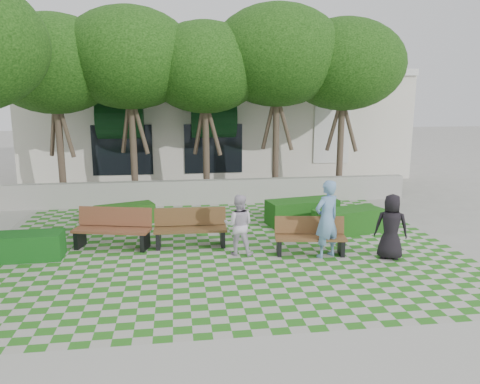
{
  "coord_description": "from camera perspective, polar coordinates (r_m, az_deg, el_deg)",
  "views": [
    {
      "loc": [
        -1.21,
        -10.76,
        3.98
      ],
      "look_at": [
        0.5,
        1.5,
        1.4
      ],
      "focal_mm": 35.0,
      "sensor_mm": 36.0,
      "label": 1
    }
  ],
  "objects": [
    {
      "name": "ground",
      "position": [
        11.54,
        -1.45,
        -8.41
      ],
      "size": [
        90.0,
        90.0,
        0.0
      ],
      "primitive_type": "plane",
      "color": "gray",
      "rests_on": "ground"
    },
    {
      "name": "lawn",
      "position": [
        12.47,
        -1.97,
        -6.81
      ],
      "size": [
        12.0,
        12.0,
        0.0
      ],
      "primitive_type": "plane",
      "color": "#2B721E",
      "rests_on": "ground"
    },
    {
      "name": "sidewalk_south",
      "position": [
        7.35,
        3.01,
        -21.0
      ],
      "size": [
        16.0,
        2.0,
        0.01
      ],
      "primitive_type": "cube",
      "color": "#9E9B93",
      "rests_on": "ground"
    },
    {
      "name": "retaining_wall",
      "position": [
        17.37,
        -3.78,
        0.02
      ],
      "size": [
        15.0,
        0.36,
        0.9
      ],
      "primitive_type": "cube",
      "color": "#9E9B93",
      "rests_on": "ground"
    },
    {
      "name": "bench_east",
      "position": [
        12.05,
        8.53,
        -5.4
      ],
      "size": [
        1.84,
        0.85,
        0.93
      ],
      "rotation": [
        0.0,
        0.0,
        -0.15
      ],
      "color": "brown",
      "rests_on": "ground"
    },
    {
      "name": "bench_mid",
      "position": [
        12.58,
        -6.06,
        -4.43
      ],
      "size": [
        1.93,
        0.69,
        1.01
      ],
      "rotation": [
        0.0,
        0.0,
        -0.03
      ],
      "color": "#51361B",
      "rests_on": "ground"
    },
    {
      "name": "bench_west",
      "position": [
        12.82,
        -15.23,
        -4.37
      ],
      "size": [
        2.1,
        1.12,
        1.05
      ],
      "rotation": [
        0.0,
        0.0,
        -0.24
      ],
      "color": "brown",
      "rests_on": "ground"
    },
    {
      "name": "hedge_east",
      "position": [
        14.07,
        13.02,
        -3.47
      ],
      "size": [
        2.17,
        1.34,
        0.71
      ],
      "primitive_type": "cube",
      "rotation": [
        0.0,
        0.0,
        0.28
      ],
      "color": "#174913",
      "rests_on": "ground"
    },
    {
      "name": "hedge_midright",
      "position": [
        14.78,
        7.57,
        -2.42
      ],
      "size": [
        2.32,
        1.28,
        0.77
      ],
      "primitive_type": "cube",
      "rotation": [
        0.0,
        0.0,
        0.19
      ],
      "color": "#164612",
      "rests_on": "ground"
    },
    {
      "name": "hedge_midleft",
      "position": [
        15.06,
        -13.84,
        -2.68
      ],
      "size": [
        1.91,
        1.27,
        0.62
      ],
      "primitive_type": "cube",
      "rotation": [
        0.0,
        0.0,
        0.35
      ],
      "color": "#1A4713",
      "rests_on": "ground"
    },
    {
      "name": "hedge_west",
      "position": [
        12.73,
        -24.91,
        -6.03
      ],
      "size": [
        1.89,
        0.79,
        0.66
      ],
      "primitive_type": "cube",
      "rotation": [
        0.0,
        0.0,
        0.02
      ],
      "color": "#124516",
      "rests_on": "ground"
    },
    {
      "name": "person_blue",
      "position": [
        11.74,
        10.52,
        -3.26
      ],
      "size": [
        0.84,
        0.72,
        1.95
      ],
      "primitive_type": "imported",
      "rotation": [
        0.0,
        0.0,
        3.56
      ],
      "color": "#6992C0",
      "rests_on": "ground"
    },
    {
      "name": "person_dark",
      "position": [
        12.05,
        17.94,
        -4.06
      ],
      "size": [
        0.93,
        0.79,
        1.62
      ],
      "primitive_type": "imported",
      "rotation": [
        0.0,
        0.0,
        2.73
      ],
      "color": "black",
      "rests_on": "ground"
    },
    {
      "name": "person_white",
      "position": [
        11.77,
        -0.16,
        -4.03
      ],
      "size": [
        0.86,
        0.74,
        1.55
      ],
      "primitive_type": "imported",
      "rotation": [
        0.0,
        0.0,
        2.92
      ],
      "color": "silver",
      "rests_on": "ground"
    },
    {
      "name": "tree_row",
      "position": [
        16.77,
        -10.54,
        15.68
      ],
      "size": [
        17.7,
        13.4,
        7.41
      ],
      "color": "#47382B",
      "rests_on": "ground"
    },
    {
      "name": "building",
      "position": [
        24.97,
        -3.03,
        8.4
      ],
      "size": [
        18.0,
        8.92,
        5.15
      ],
      "color": "silver",
      "rests_on": "ground"
    }
  ]
}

